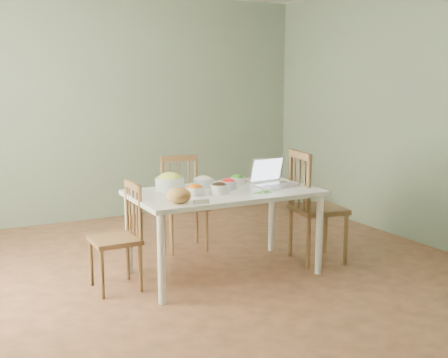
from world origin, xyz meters
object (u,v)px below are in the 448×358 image
dining_table (224,232)px  chair_far (184,204)px  chair_left (115,237)px  chair_right (318,206)px  bowl_squash (170,182)px  laptop (277,173)px  bread_boule (179,195)px

dining_table → chair_far: chair_far is taller
chair_far → chair_left: (-0.93, -0.74, -0.03)m
chair_left → chair_far: bearing=128.1°
chair_right → chair_left: bearing=95.6°
chair_far → bowl_squash: bearing=-115.8°
chair_right → laptop: size_ratio=2.92×
dining_table → bowl_squash: (-0.40, 0.24, 0.45)m
chair_right → laptop: (-0.44, 0.03, 0.35)m
dining_table → bread_boule: bearing=-151.6°
chair_far → bowl_squash: 0.78m
chair_far → chair_right: 1.32m
bowl_squash → laptop: laptop is taller
chair_right → bowl_squash: (-1.35, 0.32, 0.30)m
chair_right → laptop: 0.56m
chair_left → chair_right: size_ratio=0.83×
chair_left → bowl_squash: size_ratio=3.43×
chair_far → chair_left: chair_far is taller
dining_table → bread_boule: size_ratio=8.21×
chair_left → chair_right: chair_right is taller
bread_boule → bowl_squash: bowl_squash is taller
bread_boule → bowl_squash: size_ratio=0.76×
chair_far → chair_right: (0.97, -0.89, 0.06)m
bread_boule → laptop: size_ratio=0.54×
chair_left → chair_right: bearing=85.1°
chair_left → bowl_squash: 0.69m
bread_boule → laptop: (1.06, 0.24, 0.06)m
bread_boule → bowl_squash: 0.56m
dining_table → chair_far: 0.82m
bowl_squash → chair_far: bearing=56.3°
bread_boule → chair_right: bearing=8.3°
dining_table → chair_far: size_ratio=1.70×
bowl_squash → chair_right: bearing=-13.2°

